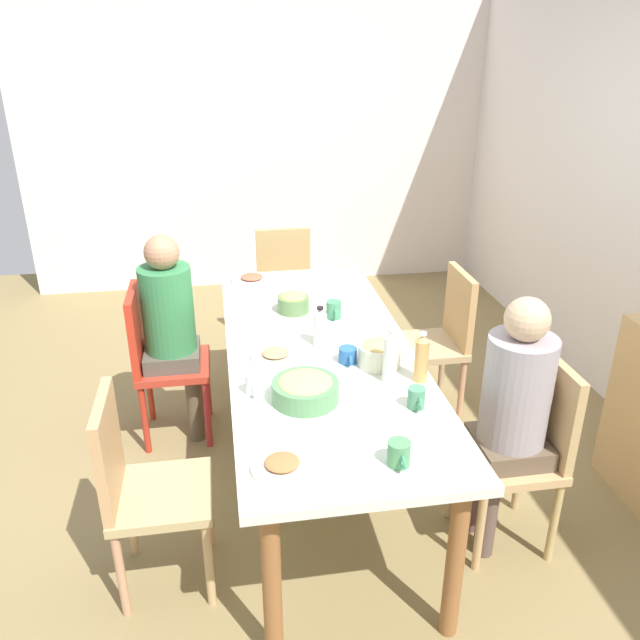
# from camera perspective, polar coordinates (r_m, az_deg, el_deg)

# --- Properties ---
(ground_plane) EXTENTS (7.07, 7.07, 0.00)m
(ground_plane) POSITION_cam_1_polar(r_m,az_deg,el_deg) (3.48, 0.00, -13.88)
(ground_plane) COLOR olive
(wall_left) EXTENTS (0.12, 4.10, 2.60)m
(wall_left) POSITION_cam_1_polar(r_m,az_deg,el_deg) (5.78, -5.06, 15.76)
(wall_left) COLOR silver
(wall_left) RESTS_ON ground_plane
(dining_table) EXTENTS (2.23, 0.88, 0.77)m
(dining_table) POSITION_cam_1_polar(r_m,az_deg,el_deg) (3.10, 0.00, -3.85)
(dining_table) COLOR silver
(dining_table) RESTS_ON ground_plane
(chair_0) EXTENTS (0.40, 0.40, 0.90)m
(chair_0) POSITION_cam_1_polar(r_m,az_deg,el_deg) (3.66, -14.25, -3.09)
(chair_0) COLOR #AF3323
(chair_0) RESTS_ON ground_plane
(person_0) EXTENTS (0.30, 0.30, 1.20)m
(person_0) POSITION_cam_1_polar(r_m,az_deg,el_deg) (3.57, -13.11, -0.19)
(person_0) COLOR brown
(person_0) RESTS_ON ground_plane
(chair_1) EXTENTS (0.40, 0.40, 0.90)m
(chair_1) POSITION_cam_1_polar(r_m,az_deg,el_deg) (3.86, 10.74, -1.29)
(chair_1) COLOR tan
(chair_1) RESTS_ON ground_plane
(chair_2) EXTENTS (0.40, 0.40, 0.90)m
(chair_2) POSITION_cam_1_polar(r_m,az_deg,el_deg) (4.52, -3.10, 3.02)
(chair_2) COLOR tan
(chair_2) RESTS_ON ground_plane
(chair_3) EXTENTS (0.40, 0.40, 0.90)m
(chair_3) POSITION_cam_1_polar(r_m,az_deg,el_deg) (2.72, -15.77, -13.80)
(chair_3) COLOR tan
(chair_3) RESTS_ON ground_plane
(chair_4) EXTENTS (0.40, 0.40, 0.90)m
(chair_4) POSITION_cam_1_polar(r_m,az_deg,el_deg) (2.98, 17.89, -10.42)
(chair_4) COLOR tan
(chair_4) RESTS_ON ground_plane
(person_4) EXTENTS (0.30, 0.30, 1.20)m
(person_4) POSITION_cam_1_polar(r_m,az_deg,el_deg) (2.83, 16.75, -7.34)
(person_4) COLOR brown
(person_4) RESTS_ON ground_plane
(plate_0) EXTENTS (0.23, 0.23, 0.04)m
(plate_0) POSITION_cam_1_polar(r_m,az_deg,el_deg) (2.98, -3.98, -3.15)
(plate_0) COLOR silver
(plate_0) RESTS_ON dining_table
(plate_1) EXTENTS (0.25, 0.25, 0.04)m
(plate_1) POSITION_cam_1_polar(r_m,az_deg,el_deg) (3.92, -6.10, 3.68)
(plate_1) COLOR white
(plate_1) RESTS_ON dining_table
(plate_2) EXTENTS (0.22, 0.22, 0.04)m
(plate_2) POSITION_cam_1_polar(r_m,az_deg,el_deg) (2.28, -3.38, -12.80)
(plate_2) COLOR silver
(plate_2) RESTS_ON dining_table
(bowl_0) EXTENTS (0.19, 0.19, 0.12)m
(bowl_0) POSITION_cam_1_polar(r_m,az_deg,el_deg) (2.90, 5.34, -2.96)
(bowl_0) COLOR beige
(bowl_0) RESTS_ON dining_table
(bowl_1) EXTENTS (0.17, 0.17, 0.11)m
(bowl_1) POSITION_cam_1_polar(r_m,az_deg,el_deg) (3.45, -2.41, 1.59)
(bowl_1) COLOR #567645
(bowl_1) RESTS_ON dining_table
(bowl_2) EXTENTS (0.28, 0.28, 0.11)m
(bowl_2) POSITION_cam_1_polar(r_m,az_deg,el_deg) (2.63, -1.32, -6.18)
(bowl_2) COLOR #548756
(bowl_2) RESTS_ON dining_table
(cup_0) EXTENTS (0.11, 0.07, 0.09)m
(cup_0) POSITION_cam_1_polar(r_m,az_deg,el_deg) (2.61, 8.60, -6.91)
(cup_0) COLOR #488364
(cup_0) RESTS_ON dining_table
(cup_1) EXTENTS (0.11, 0.07, 0.09)m
(cup_1) POSITION_cam_1_polar(r_m,az_deg,el_deg) (2.69, -5.92, -5.72)
(cup_1) COLOR white
(cup_1) RESTS_ON dining_table
(cup_2) EXTENTS (0.12, 0.08, 0.09)m
(cup_2) POSITION_cam_1_polar(r_m,az_deg,el_deg) (3.37, 1.24, 0.91)
(cup_2) COLOR #42825A
(cup_2) RESTS_ON dining_table
(cup_3) EXTENTS (0.12, 0.08, 0.09)m
(cup_3) POSITION_cam_1_polar(r_m,az_deg,el_deg) (2.29, 7.05, -11.74)
(cup_3) COLOR #4C8A57
(cup_3) RESTS_ON dining_table
(cup_4) EXTENTS (0.12, 0.08, 0.07)m
(cup_4) POSITION_cam_1_polar(r_m,az_deg,el_deg) (2.93, 2.49, -3.17)
(cup_4) COLOR #295FA6
(cup_4) RESTS_ON dining_table
(bottle_0) EXTENTS (0.06, 0.06, 0.25)m
(bottle_0) POSITION_cam_1_polar(r_m,az_deg,el_deg) (2.75, 6.27, -3.29)
(bottle_0) COLOR silver
(bottle_0) RESTS_ON dining_table
(bottle_1) EXTENTS (0.07, 0.07, 0.20)m
(bottle_1) POSITION_cam_1_polar(r_m,az_deg,el_deg) (3.06, 0.01, -0.65)
(bottle_1) COLOR silver
(bottle_1) RESTS_ON dining_table
(bottle_2) EXTENTS (0.06, 0.06, 0.23)m
(bottle_2) POSITION_cam_1_polar(r_m,az_deg,el_deg) (2.78, 9.03, -3.38)
(bottle_2) COLOR tan
(bottle_2) RESTS_ON dining_table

